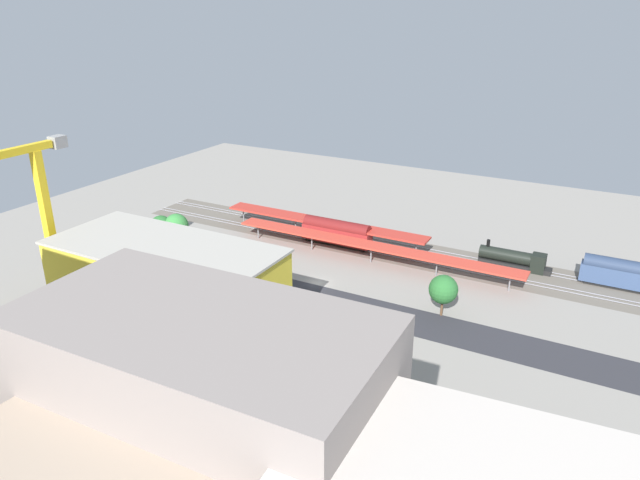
{
  "coord_description": "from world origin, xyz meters",
  "views": [
    {
      "loc": [
        -48.54,
        88.99,
        49.73
      ],
      "look_at": [
        -0.76,
        0.51,
        9.38
      ],
      "focal_mm": 32.77,
      "sensor_mm": 36.0,
      "label": 1
    }
  ],
  "objects": [
    {
      "name": "freight_coach_far",
      "position": [
        5.81,
        -19.49,
        3.03
      ],
      "size": [
        16.18,
        3.1,
        5.81
      ],
      "color": "black",
      "rests_on": "ground"
    },
    {
      "name": "locomotive",
      "position": [
        -31.98,
        -25.63,
        1.82
      ],
      "size": [
        14.42,
        2.85,
        5.05
      ],
      "color": "black",
      "rests_on": "ground"
    },
    {
      "name": "rail_bed",
      "position": [
        0.0,
        -22.56,
        0.0
      ],
      "size": [
        114.92,
        14.15,
        0.01
      ],
      "primitive_type": "cube",
      "rotation": [
        0.0,
        0.0,
        0.0
      ],
      "color": "#665E54",
      "rests_on": "ground"
    },
    {
      "name": "platform_canopy_far",
      "position": [
        9.76,
        -20.64,
        4.31
      ],
      "size": [
        49.32,
        4.61,
        4.55
      ],
      "color": "#B73328",
      "rests_on": "ground"
    },
    {
      "name": "construction_building",
      "position": [
        13.01,
        26.66,
        7.35
      ],
      "size": [
        36.99,
        16.45,
        14.7
      ],
      "primitive_type": "cube",
      "rotation": [
        0.0,
        0.0,
        0.0
      ],
      "color": "yellow",
      "rests_on": "ground"
    },
    {
      "name": "box_truck_1",
      "position": [
        27.4,
        12.91,
        1.73
      ],
      "size": [
        8.32,
        2.67,
        3.53
      ],
      "color": "black",
      "rests_on": "ground"
    },
    {
      "name": "ground_plane",
      "position": [
        0.0,
        0.0,
        0.0
      ],
      "size": [
        183.87,
        183.87,
        0.0
      ],
      "primitive_type": "plane",
      "color": "gray",
      "rests_on": "ground"
    },
    {
      "name": "traffic_light",
      "position": [
        22.87,
        10.13,
        4.24
      ],
      "size": [
        0.5,
        0.36,
        6.39
      ],
      "color": "#333333",
      "rests_on": "ground"
    },
    {
      "name": "street_tree_0",
      "position": [
        35.15,
        -0.43,
        5.54
      ],
      "size": [
        5.22,
        5.22,
        8.17
      ],
      "color": "brown",
      "rests_on": "ground"
    },
    {
      "name": "box_truck_2",
      "position": [
        9.24,
        13.89,
        1.55
      ],
      "size": [
        9.06,
        2.81,
        3.12
      ],
      "color": "black",
      "rests_on": "ground"
    },
    {
      "name": "parked_car_0",
      "position": [
        -18.75,
        8.65,
        0.7
      ],
      "size": [
        4.48,
        1.86,
        1.57
      ],
      "color": "black",
      "rests_on": "ground"
    },
    {
      "name": "street_tree_1",
      "position": [
        -24.75,
        0.74,
        4.95
      ],
      "size": [
        5.01,
        5.01,
        7.47
      ],
      "color": "brown",
      "rests_on": "ground"
    },
    {
      "name": "street_tree_2",
      "position": [
        38.18,
        1.07,
        5.18
      ],
      "size": [
        5.06,
        5.06,
        7.73
      ],
      "color": "brown",
      "rests_on": "ground"
    },
    {
      "name": "parked_car_2",
      "position": [
        -5.55,
        8.84,
        0.78
      ],
      "size": [
        4.41,
        2.04,
        1.78
      ],
      "color": "black",
      "rests_on": "ground"
    },
    {
      "name": "construction_roof_slab",
      "position": [
        13.01,
        26.66,
        14.9
      ],
      "size": [
        37.59,
        17.05,
        0.4
      ],
      "primitive_type": "cube",
      "rotation": [
        0.0,
        0.0,
        0.0
      ],
      "color": "#ADA89E",
      "rests_on": "construction_building"
    },
    {
      "name": "parked_car_1",
      "position": [
        -12.84,
        8.76,
        0.73
      ],
      "size": [
        4.24,
        2.01,
        1.67
      ],
      "color": "black",
      "rests_on": "ground"
    },
    {
      "name": "box_truck_0",
      "position": [
        27.54,
        12.12,
        1.61
      ],
      "size": [
        9.85,
        3.01,
        3.21
      ],
      "color": "black",
      "rests_on": "ground"
    },
    {
      "name": "parked_car_3",
      "position": [
        1.21,
        8.74,
        0.79
      ],
      "size": [
        4.85,
        1.91,
        1.8
      ],
      "color": "black",
      "rests_on": "ground"
    },
    {
      "name": "tower_crane",
      "position": [
        35.84,
        32.02,
        18.0
      ],
      "size": [
        3.6,
        27.65,
        29.71
      ],
      "color": "gray",
      "rests_on": "ground"
    },
    {
      "name": "street_asphalt",
      "position": [
        0.0,
        5.18,
        0.0
      ],
      "size": [
        114.92,
        9.0,
        0.01
      ],
      "primitive_type": "cube",
      "rotation": [
        0.0,
        0.0,
        0.0
      ],
      "color": "#2D2D33",
      "rests_on": "ground"
    },
    {
      "name": "parked_car_4",
      "position": [
        9.14,
        8.71,
        0.75
      ],
      "size": [
        4.26,
        2.0,
        1.67
      ],
      "color": "black",
      "rests_on": "ground"
    },
    {
      "name": "track_rails",
      "position": [
        0.0,
        -22.56,
        0.18
      ],
      "size": [
        114.92,
        7.71,
        0.12
      ],
      "color": "#9E9EA8",
      "rests_on": "ground"
    },
    {
      "name": "passenger_coach",
      "position": [
        -53.71,
        -25.63,
        3.02
      ],
      "size": [
        19.21,
        3.06,
        5.78
      ],
      "color": "black",
      "rests_on": "ground"
    },
    {
      "name": "platform_canopy_near",
      "position": [
        -4.88,
        -14.21,
        3.72
      ],
      "size": [
        62.72,
        4.18,
        3.95
      ],
      "color": "#C63D2D",
      "rests_on": "ground"
    }
  ]
}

